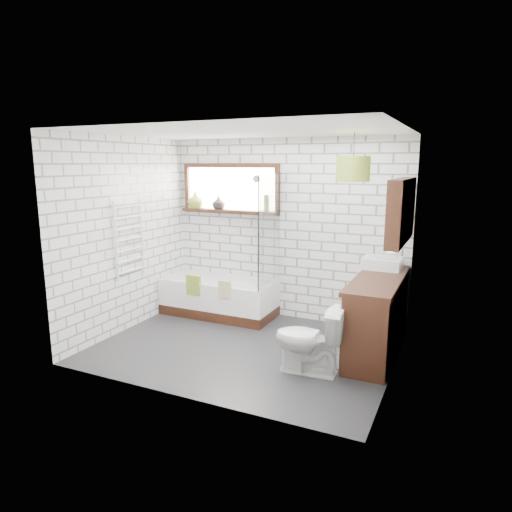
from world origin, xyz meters
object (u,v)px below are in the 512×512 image
at_px(basin, 382,263).
at_px(pendant, 353,169).
at_px(toilet, 309,339).
at_px(vanity, 377,316).
at_px(bathtub, 219,297).

distance_m(basin, pendant, 1.28).
distance_m(toilet, pendant, 1.92).
xyz_separation_m(basin, toilet, (-0.49, -1.30, -0.60)).
xyz_separation_m(vanity, toilet, (-0.55, -0.81, -0.09)).
bearing_deg(vanity, pendant, -177.32).
relative_size(bathtub, pendant, 4.37).
relative_size(vanity, toilet, 2.16).
relative_size(vanity, basin, 3.47).
bearing_deg(pendant, vanity, 2.68).
bearing_deg(vanity, toilet, -124.36).
distance_m(vanity, pendant, 1.69).
bearing_deg(basin, bathtub, -178.61).
bearing_deg(vanity, basin, 96.95).
xyz_separation_m(bathtub, vanity, (2.33, -0.44, 0.19)).
bearing_deg(basin, vanity, -83.05).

